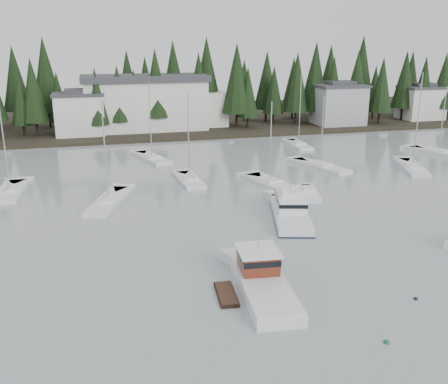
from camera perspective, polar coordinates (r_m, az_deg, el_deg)
The scene contains 21 objects.
ground at distance 31.54m, azimuth 18.71°, elevation -19.06°, with size 260.00×260.00×0.00m, color gray.
far_shore_land at distance 120.17m, azimuth -7.18°, elevation 8.19°, with size 240.00×54.00×1.00m, color black.
conifer_treeline at distance 109.41m, azimuth -6.40°, elevation 7.36°, with size 200.00×22.00×20.00m, color black, non-canonical shape.
house_west at distance 100.75m, azimuth -16.18°, elevation 8.66°, with size 9.54×7.42×8.75m.
house_east_a at distance 112.11m, azimuth 12.95°, elevation 9.80°, with size 10.60×8.48×9.25m.
house_east_b at distance 125.39m, azimuth 21.61°, elevation 9.55°, with size 9.54×7.42×8.25m.
harbor_inn at distance 104.62m, azimuth -7.83°, elevation 10.07°, with size 29.50×11.50×10.90m.
lobster_boat_brown at distance 38.25m, azimuth 4.25°, elevation -10.33°, with size 5.86×10.54×5.08m.
cabin_cruiser_center at distance 53.26m, azimuth 7.58°, elevation -2.21°, with size 6.34×11.74×4.82m.
sailboat_0 at distance 90.40m, azimuth 23.30°, elevation 4.08°, with size 6.26×10.37×11.56m.
sailboat_1 at distance 75.25m, azimuth 10.93°, elevation 2.80°, with size 6.08×10.53×11.15m.
sailboat_2 at distance 65.67m, azimuth 5.23°, elevation 0.96°, with size 5.15×9.09×11.27m.
sailboat_3 at distance 79.79m, azimuth -8.24°, elevation 3.74°, with size 5.56×10.13×12.61m.
sailboat_7 at distance 66.54m, azimuth -3.97°, elevation 1.22°, with size 3.07×8.25×12.16m.
sailboat_8 at distance 90.13m, azimuth 8.50°, elevation 5.27°, with size 3.01×8.68×13.62m.
sailboat_9 at distance 59.31m, azimuth -13.06°, elevation -1.17°, with size 5.96×10.73×12.45m.
sailboat_10 at distance 78.03m, azimuth 20.71°, elevation 2.52°, with size 6.17×10.66×14.35m.
sailboat_11 at distance 66.83m, azimuth -23.22°, elevation -0.07°, with size 3.39×9.62×14.49m.
runabout_1 at distance 61.44m, azimuth 9.66°, elevation -0.27°, with size 4.01×6.95×1.42m.
mooring_buoy_green at distance 34.05m, azimuth 18.09°, elevation -16.07°, with size 0.41×0.41×0.41m, color #145933.
mooring_buoy_dark at distance 39.71m, azimuth 21.06°, elevation -11.37°, with size 0.34×0.34×0.34m, color black.
Camera 1 is at (-15.30, -20.81, 18.10)m, focal length 40.00 mm.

